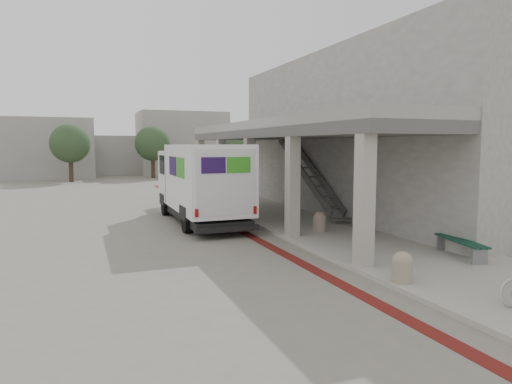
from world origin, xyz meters
name	(u,v)px	position (x,y,z in m)	size (l,w,h in m)	color
ground	(236,247)	(0.00, 0.00, 0.00)	(120.00, 120.00, 0.00)	slate
bike_lane_stripe	(245,233)	(1.00, 2.00, 0.01)	(0.35, 40.00, 0.01)	#5D1712
sidewalk	(350,236)	(4.00, 0.00, 0.06)	(4.40, 28.00, 0.12)	gray
transit_building	(351,137)	(6.83, 4.50, 3.40)	(7.60, 17.00, 7.00)	gray
distant_backdrop	(95,149)	(-2.84, 35.89, 2.70)	(28.00, 10.00, 6.50)	gray
tree_left	(70,144)	(-5.00, 28.00, 3.18)	(3.20, 3.20, 4.80)	#38281C
tree_mid	(153,144)	(2.00, 30.00, 3.18)	(3.20, 3.20, 4.80)	#38281C
tree_right	(238,144)	(10.00, 29.00, 3.18)	(3.20, 3.20, 4.80)	#38281C
fedex_truck	(201,181)	(0.13, 4.69, 1.64)	(2.29, 7.22, 3.08)	black
bench	(461,245)	(5.03, -3.67, 0.44)	(0.84, 1.97, 0.45)	slate
bollard_near	(402,267)	(2.10, -4.96, 0.46)	(0.45, 0.45, 0.67)	gray
bollard_far	(319,221)	(3.32, 0.87, 0.46)	(0.45, 0.45, 0.67)	gray
utility_cabinet	(364,214)	(5.00, 0.73, 0.64)	(0.47, 0.63, 1.04)	slate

